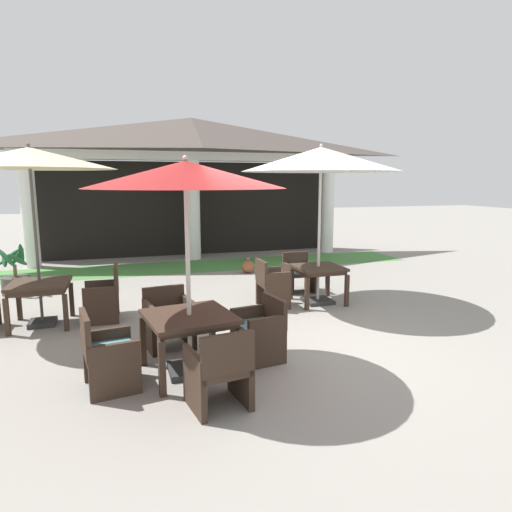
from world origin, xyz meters
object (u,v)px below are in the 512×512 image
Objects in this scene: patio_table_mid_right at (40,288)px; potted_palm_left_edge at (16,280)px; patio_umbrella_mid_right at (29,159)px; patio_chair_mid_left_north at (299,273)px; patio_umbrella_near_foreground at (186,178)px; patio_chair_mid_left_west at (271,284)px; patio_table_mid_left at (318,271)px; patio_chair_near_foreground_east at (260,330)px; patio_chair_near_foreground_west at (107,354)px; terracotta_urn at (248,267)px; patio_chair_near_foreground_north at (168,318)px; patio_chair_mid_right_east at (104,296)px; patio_umbrella_mid_left at (321,160)px; patio_table_near_foreground at (189,322)px; patio_chair_near_foreground_south at (219,370)px.

patio_table_mid_right is 0.84× the size of potted_palm_left_edge.
patio_chair_mid_left_north is at bearing 10.00° from patio_umbrella_mid_right.
patio_umbrella_near_foreground is 3.63m from patio_chair_mid_left_west.
potted_palm_left_edge is (-5.66, 2.46, -0.30)m from patio_table_mid_left.
patio_chair_near_foreground_west reaches higher than patio_chair_near_foreground_east.
patio_table_mid_left is at bearing -48.81° from patio_chair_near_foreground_east.
patio_chair_near_foreground_east is 2.48m from patio_chair_mid_left_west.
patio_umbrella_mid_right is at bearing 128.44° from patio_umbrella_near_foreground.
patio_chair_near_foreground_east is 0.92× the size of patio_chair_mid_left_west.
patio_table_mid_left is at bearing 40.48° from patio_umbrella_near_foreground.
patio_table_mid_left reaches higher than terracotta_urn.
patio_chair_mid_right_east is (-0.89, 1.56, 0.00)m from patio_chair_near_foreground_north.
patio_chair_mid_right_east is (-3.88, 0.07, -2.27)m from patio_umbrella_mid_left.
patio_chair_near_foreground_south is at bearing -81.01° from patio_table_near_foreground.
patio_chair_near_foreground_south is 5.10m from patio_chair_mid_left_north.
patio_table_near_foreground is 0.40× the size of patio_umbrella_mid_right.
patio_table_near_foreground is 0.98m from patio_chair_near_foreground_north.
patio_chair_near_foreground_east is at bearing -129.82° from patio_table_mid_left.
patio_chair_mid_left_north is 0.89× the size of patio_table_mid_right.
patio_chair_near_foreground_south is 0.94× the size of patio_chair_mid_right_east.
terracotta_urn is (3.40, 3.02, -0.25)m from patio_chair_mid_right_east.
patio_umbrella_mid_right reaches higher than patio_chair_near_foreground_east.
patio_chair_near_foreground_east is at bearing -104.78° from terracotta_urn.
patio_chair_near_foreground_east is at bearing -129.82° from patio_umbrella_mid_left.
patio_table_mid_left is (2.70, 3.38, 0.21)m from patio_chair_near_foreground_south.
patio_chair_mid_left_north is at bearing 49.82° from patio_umbrella_near_foreground.
patio_chair_mid_left_west is at bearing -27.51° from potted_palm_left_edge.
patio_chair_near_foreground_west is 5.19m from patio_chair_mid_left_north.
patio_umbrella_near_foreground is 2.17m from patio_chair_near_foreground_west.
patio_chair_near_foreground_north is 0.76× the size of potted_palm_left_edge.
patio_table_mid_right is at bearing 10.31° from patio_chair_mid_left_north.
patio_umbrella_mid_right reaches higher than patio_table_near_foreground.
patio_umbrella_mid_left is at bearing -23.49° from potted_palm_left_edge.
patio_chair_near_foreground_west is at bearing -171.01° from patio_table_near_foreground.
terracotta_urn is at bearing -76.86° from patio_chair_mid_left_north.
patio_chair_mid_left_west is at bearing -31.67° from patio_chair_near_foreground_east.
patio_chair_mid_left_north is at bearing 89.69° from patio_table_mid_left.
patio_chair_mid_right_east is (-1.19, 3.45, 0.01)m from patio_chair_near_foreground_south.
patio_chair_mid_right_east is at bearing -1.16° from patio_umbrella_mid_right.
patio_chair_near_foreground_north reaches higher than patio_table_mid_right.
patio_chair_mid_left_north is (0.95, 0.94, -0.04)m from patio_chair_mid_left_west.
patio_table_mid_right is (-2.15, 3.47, 0.21)m from patio_chair_near_foreground_south.
patio_umbrella_mid_left is 4.50m from patio_chair_mid_right_east.
terracotta_urn is at bearing 66.84° from patio_table_near_foreground.
terracotta_urn is at bearing -23.77° from patio_chair_near_foreground_east.
patio_chair_mid_left_west reaches higher than terracotta_urn.
patio_chair_mid_left_west is at bearing -98.52° from terracotta_urn.
patio_table_near_foreground is at bearing -139.52° from patio_table_mid_left.
patio_chair_near_foreground_south is 1.91m from patio_chair_near_foreground_north.
patio_chair_mid_left_west is 3.13m from terracotta_urn.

